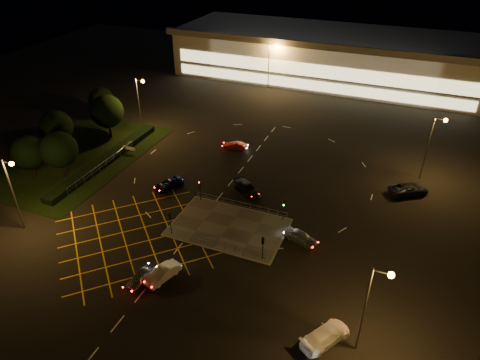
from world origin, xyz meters
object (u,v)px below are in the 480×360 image
at_px(car_circ_red, 235,146).
at_px(car_east_grey, 409,189).
at_px(signal_se, 263,244).
at_px(car_near_silver, 140,277).
at_px(car_queue_white, 163,273).
at_px(car_right_silver, 301,237).
at_px(signal_sw, 170,219).
at_px(signal_nw, 200,187).
at_px(signal_ne, 284,206).
at_px(car_approach_white, 325,336).
at_px(car_far_dkgrey, 247,188).

distance_m(car_circ_red, car_east_grey, 28.42).
height_order(signal_se, car_near_silver, signal_se).
relative_size(car_near_silver, car_east_grey, 0.66).
height_order(car_queue_white, car_circ_red, car_queue_white).
height_order(car_circ_red, car_east_grey, car_east_grey).
height_order(car_right_silver, car_east_grey, car_east_grey).
distance_m(signal_sw, signal_nw, 7.99).
distance_m(signal_nw, car_queue_white, 15.33).
distance_m(signal_nw, car_east_grey, 29.64).
bearing_deg(signal_ne, car_approach_white, -60.62).
relative_size(signal_ne, car_far_dkgrey, 0.62).
bearing_deg(car_queue_white, signal_se, 54.83).
height_order(signal_ne, car_far_dkgrey, signal_ne).
bearing_deg(car_east_grey, car_right_silver, 109.63).
relative_size(signal_sw, signal_nw, 1.00).
bearing_deg(car_circ_red, car_approach_white, 22.52).
relative_size(car_circ_red, car_east_grey, 0.67).
height_order(car_right_silver, car_approach_white, car_approach_white).
xyz_separation_m(car_near_silver, car_far_dkgrey, (4.29, 20.66, 0.11)).
height_order(signal_nw, car_queue_white, signal_nw).
height_order(signal_se, signal_nw, same).
distance_m(signal_ne, car_queue_white, 17.55).
relative_size(signal_se, car_east_grey, 0.56).
distance_m(signal_sw, car_near_silver, 8.50).
relative_size(signal_nw, car_approach_white, 0.59).
height_order(signal_sw, signal_se, same).
bearing_deg(signal_se, car_queue_white, 37.58).
bearing_deg(car_right_silver, signal_sw, 126.78).
bearing_deg(signal_ne, car_queue_white, -121.18).
relative_size(signal_nw, signal_ne, 1.00).
relative_size(signal_nw, car_right_silver, 0.75).
xyz_separation_m(signal_ne, car_circ_red, (-13.58, 16.20, -1.75)).
bearing_deg(signal_se, car_right_silver, -124.22).
bearing_deg(car_approach_white, car_right_silver, -34.19).
distance_m(car_near_silver, car_queue_white, 2.41).
height_order(signal_se, car_far_dkgrey, signal_se).
xyz_separation_m(signal_nw, car_approach_white, (21.18, -16.30, -1.59)).
xyz_separation_m(car_right_silver, car_approach_white, (5.93, -13.08, 0.06)).
height_order(car_right_silver, car_circ_red, car_right_silver).
height_order(signal_se, car_queue_white, signal_se).
relative_size(signal_nw, car_near_silver, 0.85).
bearing_deg(car_east_grey, signal_sw, 93.00).
distance_m(signal_ne, car_near_silver, 19.75).
xyz_separation_m(signal_ne, car_near_silver, (-11.07, -16.26, -1.74)).
bearing_deg(car_near_silver, signal_sw, 102.65).
bearing_deg(car_right_silver, signal_se, 165.18).
xyz_separation_m(signal_se, car_far_dkgrey, (-6.78, 12.39, -1.63)).
bearing_deg(car_queue_white, car_near_silver, -129.85).
relative_size(signal_se, car_queue_white, 0.73).
xyz_separation_m(car_near_silver, car_circ_red, (-2.51, 32.45, -0.01)).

